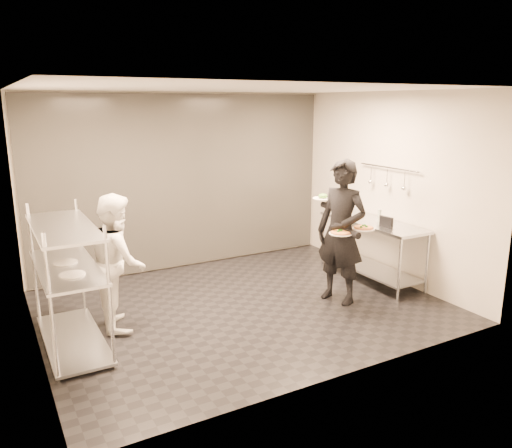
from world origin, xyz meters
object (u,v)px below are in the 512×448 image
pos_monitor (386,222)px  pizza_plate_far (363,228)px  prep_counter (371,240)px  bottle_dark (344,206)px  pass_rack (68,279)px  chef (118,261)px  pizza_plate_near (341,233)px  waiter (341,232)px  salad_plate (323,197)px  bottle_green (334,204)px  bottle_clear (379,216)px

pos_monitor → pizza_plate_far: bearing=-162.0°
prep_counter → bottle_dark: bearing=93.7°
bottle_dark → pass_rack: bearing=-171.7°
chef → bottle_dark: (3.69, 0.38, 0.23)m
bottle_dark → pizza_plate_near: bearing=-130.4°
waiter → chef: waiter is taller
pizza_plate_far → prep_counter: bearing=41.3°
salad_plate → bottle_green: salad_plate is taller
salad_plate → pos_monitor: (0.88, -0.31, -0.39)m
salad_plate → pos_monitor: bearing=-19.4°
pos_monitor → bottle_clear: bearing=58.8°
salad_plate → bottle_dark: size_ratio=1.17×
bottle_dark → bottle_clear: bearing=-83.5°
prep_counter → bottle_clear: (0.04, -0.10, 0.39)m
pass_rack → prep_counter: 4.33m
pizza_plate_near → pizza_plate_far: (0.31, -0.07, 0.04)m
waiter → pizza_plate_near: size_ratio=6.50×
chef → bottle_dark: 3.72m
waiter → salad_plate: 0.55m
pizza_plate_far → bottle_clear: size_ratio=1.55×
pizza_plate_far → bottle_dark: bottle_dark is taller
pizza_plate_near → bottle_green: (0.95, 1.36, 0.05)m
pass_rack → pizza_plate_far: bearing=-10.6°
pizza_plate_near → bottle_clear: 1.23m
pos_monitor → bottle_green: bottle_green is taller
waiter → pizza_plate_far: waiter is taller
prep_counter → pizza_plate_near: 1.29m
prep_counter → bottle_green: bearing=99.4°
pass_rack → chef: bearing=22.0°
bottle_green → bottle_dark: bearing=-58.6°
waiter → pass_rack: bearing=-116.9°
salad_plate → bottle_clear: size_ratio=1.49×
pizza_plate_far → bottle_clear: 0.99m
waiter → salad_plate: (-0.07, 0.34, 0.42)m
pass_rack → pizza_plate_far: pass_rack is taller
pos_monitor → chef: bearing=165.8°
pizza_plate_near → bottle_dark: bearing=49.6°
pass_rack → prep_counter: size_ratio=0.89×
waiter → pizza_plate_near: 0.22m
bottle_dark → bottle_green: bearing=121.4°
pizza_plate_near → pizza_plate_far: size_ratio=1.02×
pass_rack → bottle_clear: bearing=-1.2°
pizza_plate_near → bottle_dark: bottle_dark is taller
waiter → chef: 2.88m
pizza_plate_near → salad_plate: 0.63m
pass_rack → pos_monitor: 4.24m
pass_rack → pizza_plate_near: (3.25, -0.59, 0.24)m
waiter → bottle_clear: (0.98, 0.34, 0.05)m
pos_monitor → waiter: bearing=177.8°
pos_monitor → bottle_dark: bottle_dark is taller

